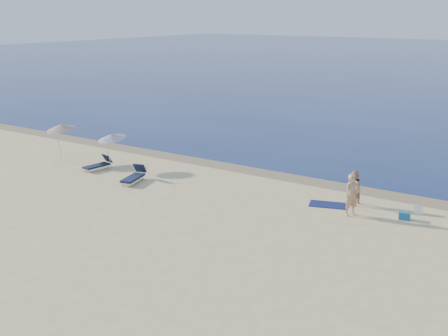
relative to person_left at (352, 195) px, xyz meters
The scene contains 10 objects.
wet_sand_strip 5.77m from the person_left, 139.57° to the left, with size 240.00×1.60×0.00m, color #847254.
person_left is the anchor object (origin of this frame).
person_right 1.44m from the person_left, 107.30° to the left, with size 0.78×0.60×1.60m, color tan.
beach_towel 1.76m from the person_left, 152.80° to the left, with size 1.70×0.94×0.03m, color #0F164C.
white_bag 3.09m from the person_left, 37.32° to the left, with size 0.35×0.30×0.30m, color white.
blue_cooler 2.36m from the person_left, 20.36° to the left, with size 0.47×0.34×0.34m, color #1C6098.
umbrella_near 14.16m from the person_left, behind, with size 1.97×1.99×2.10m.
umbrella_far 17.79m from the person_left, behind, with size 2.06×2.08×2.31m.
lounger_left 14.54m from the person_left, behind, with size 0.78×1.75×0.75m.
lounger_right 11.32m from the person_left, behind, with size 1.07×1.96×0.82m.
Camera 1 is at (12.46, -6.38, 8.54)m, focal length 45.00 mm.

